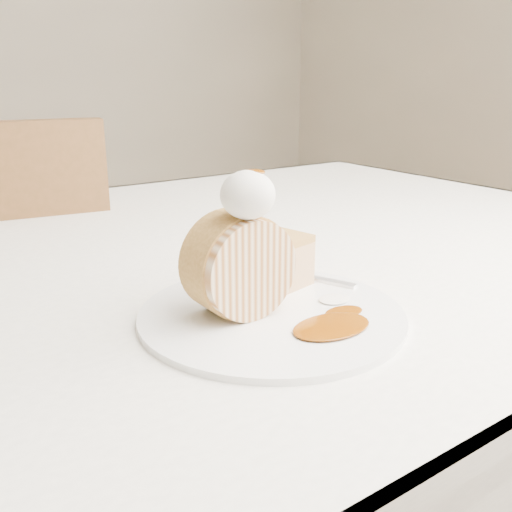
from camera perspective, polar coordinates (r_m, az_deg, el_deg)
table at (r=0.74m, az=-8.13°, el=-6.27°), size 1.40×0.90×0.75m
plate at (r=0.51m, az=1.57°, el=-5.86°), size 0.28×0.28×0.01m
roulade_slice at (r=0.49m, az=-1.69°, el=-0.94°), size 0.09×0.05×0.09m
cake_chunk at (r=0.57m, az=2.35°, el=-0.78°), size 0.06×0.06×0.04m
whipped_cream at (r=0.47m, az=-0.83°, el=6.13°), size 0.05×0.05×0.04m
caramel_drizzle at (r=0.47m, az=-0.39°, el=8.97°), size 0.02×0.02×0.01m
caramel_pool at (r=0.48m, az=7.55°, el=-6.97°), size 0.08×0.06×0.00m
fork at (r=0.59m, az=5.39°, el=-2.15°), size 0.07×0.14×0.00m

